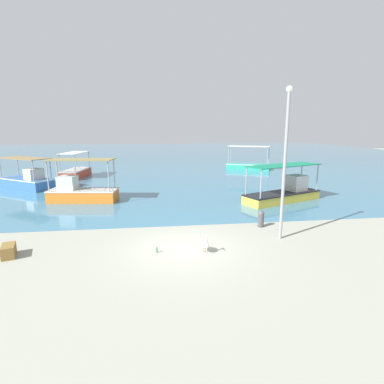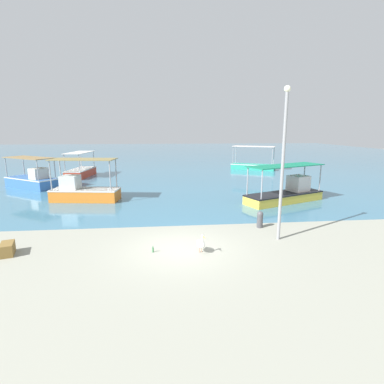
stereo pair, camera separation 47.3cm
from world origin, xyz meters
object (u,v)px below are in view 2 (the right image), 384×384
object	(u,v)px
fishing_boat_center	(83,191)
lamp_post	(283,158)
fishing_boat_near_right	(253,165)
mooring_bollard	(260,219)
fishing_boat_outer	(81,171)
pelican	(201,244)
glass_bottle	(153,250)
cargo_crate	(7,249)
fishing_boat_far_right	(32,180)
fishing_boat_near_left	(286,193)

from	to	relation	value
fishing_boat_center	lamp_post	bearing A→B (deg)	-39.09
fishing_boat_near_right	mooring_bollard	size ratio (longest dim) A/B	6.42
fishing_boat_outer	pelican	size ratio (longest dim) A/B	6.04
glass_bottle	cargo_crate	bearing A→B (deg)	176.62
fishing_boat_center	mooring_bollard	xyz separation A→B (m)	(10.32, -6.93, -0.24)
fishing_boat_outer	fishing_boat_far_right	world-z (taller)	fishing_boat_far_right
fishing_boat_near_right	lamp_post	world-z (taller)	lamp_post
fishing_boat_center	fishing_boat_outer	world-z (taller)	fishing_boat_center
fishing_boat_near_right	lamp_post	xyz separation A→B (m)	(-6.01, -23.40, 3.14)
fishing_boat_near_right	fishing_boat_far_right	world-z (taller)	fishing_boat_near_right
fishing_boat_far_right	cargo_crate	world-z (taller)	fishing_boat_far_right
fishing_boat_far_right	fishing_boat_center	bearing A→B (deg)	-44.02
fishing_boat_far_right	glass_bottle	size ratio (longest dim) A/B	18.65
lamp_post	glass_bottle	bearing A→B (deg)	-170.72
mooring_bollard	cargo_crate	xyz separation A→B (m)	(-11.01, -2.28, -0.21)
fishing_boat_near_right	cargo_crate	bearing A→B (deg)	-125.86
fishing_boat_outer	glass_bottle	distance (m)	22.13
fishing_boat_near_right	glass_bottle	distance (m)	26.94
mooring_bollard	glass_bottle	xyz separation A→B (m)	(-5.30, -2.61, -0.34)
fishing_boat_near_right	cargo_crate	size ratio (longest dim) A/B	6.42
fishing_boat_outer	lamp_post	distance (m)	24.15
mooring_bollard	glass_bottle	world-z (taller)	mooring_bollard
pelican	lamp_post	distance (m)	5.07
fishing_boat_far_right	mooring_bollard	distance (m)	20.07
cargo_crate	pelican	bearing A→B (deg)	-4.06
fishing_boat_near_right	fishing_boat_near_left	xyz separation A→B (m)	(-2.73, -16.51, 0.08)
fishing_boat_near_left	fishing_boat_center	bearing A→B (deg)	172.86
fishing_boat_outer	cargo_crate	size ratio (longest dim) A/B	5.72
fishing_boat_center	fishing_boat_near_left	size ratio (longest dim) A/B	0.79
fishing_boat_center	fishing_boat_outer	distance (m)	11.48
fishing_boat_outer	pelican	world-z (taller)	fishing_boat_outer
lamp_post	glass_bottle	world-z (taller)	lamp_post
mooring_bollard	cargo_crate	distance (m)	11.25
fishing_boat_near_left	mooring_bollard	world-z (taller)	fishing_boat_near_left
fishing_boat_center	mooring_bollard	bearing A→B (deg)	-33.88
pelican	mooring_bollard	world-z (taller)	mooring_bollard
fishing_boat_near_left	pelican	distance (m)	10.61
mooring_bollard	pelican	bearing A→B (deg)	-140.16
fishing_boat_outer	fishing_boat_near_left	distance (m)	21.21
fishing_boat_center	glass_bottle	xyz separation A→B (m)	(5.02, -9.54, -0.58)
pelican	glass_bottle	size ratio (longest dim) A/B	2.96
lamp_post	glass_bottle	xyz separation A→B (m)	(-5.60, -0.91, -3.58)
fishing_boat_outer	glass_bottle	size ratio (longest dim) A/B	17.88
fishing_boat_center	cargo_crate	xyz separation A→B (m)	(-0.70, -9.21, -0.45)
lamp_post	fishing_boat_near_left	bearing A→B (deg)	64.54
fishing_boat_far_right	cargo_crate	size ratio (longest dim) A/B	5.97
fishing_boat_far_right	lamp_post	xyz separation A→B (m)	(16.16, -13.99, 3.03)
fishing_boat_outer	glass_bottle	world-z (taller)	fishing_boat_outer
fishing_boat_center	pelican	size ratio (longest dim) A/B	5.93
fishing_boat_far_right	pelican	size ratio (longest dim) A/B	6.29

